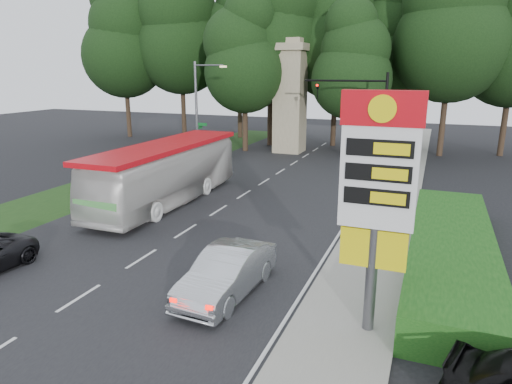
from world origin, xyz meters
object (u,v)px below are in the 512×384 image
at_px(transit_bus, 166,174).
at_px(sedan_silver, 227,273).
at_px(gas_station_pylon, 378,183).
at_px(streetlight_signs, 199,108).
at_px(traffic_signal_mast, 367,108).
at_px(monument, 290,96).

height_order(transit_bus, sedan_silver, transit_bus).
bearing_deg(gas_station_pylon, streetlight_signs, 128.96).
distance_m(streetlight_signs, transit_bus, 11.55).
xyz_separation_m(traffic_signal_mast, monument, (-7.68, 6.00, 0.43)).
bearing_deg(gas_station_pylon, monument, 111.80).
bearing_deg(sedan_silver, monument, 106.26).
distance_m(traffic_signal_mast, streetlight_signs, 12.83).
distance_m(gas_station_pylon, transit_bus, 15.95).
distance_m(transit_bus, sedan_silver, 11.81).
xyz_separation_m(gas_station_pylon, sedan_silver, (-4.76, 0.61, -3.66)).
bearing_deg(streetlight_signs, sedan_silver, -59.50).
distance_m(monument, sedan_silver, 28.48).
xyz_separation_m(monument, sedan_silver, (6.44, -27.40, -4.32)).
relative_size(streetlight_signs, transit_bus, 0.66).
xyz_separation_m(streetlight_signs, transit_bus, (3.59, -10.63, -2.75)).
bearing_deg(gas_station_pylon, traffic_signal_mast, 99.09).
bearing_deg(monument, sedan_silver, -76.77).
bearing_deg(gas_station_pylon, sedan_silver, 172.72).
bearing_deg(traffic_signal_mast, transit_bus, -125.75).
bearing_deg(streetlight_signs, monument, 58.03).
height_order(gas_station_pylon, sedan_silver, gas_station_pylon).
bearing_deg(monument, gas_station_pylon, -68.20).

